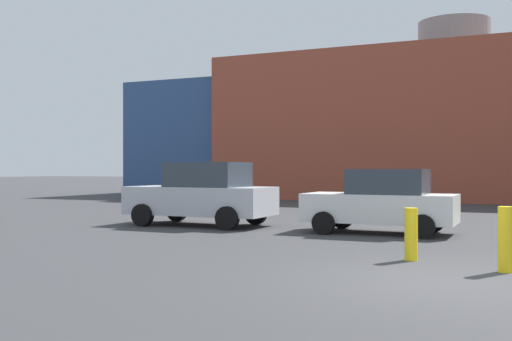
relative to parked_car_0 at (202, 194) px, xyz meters
name	(u,v)px	position (x,y,z in m)	size (l,w,h in m)	color
ground_plane	(444,281)	(7.78, -6.39, -0.94)	(200.00, 200.00, 0.00)	#38383A
building_backdrop	(454,129)	(4.86, 20.64, 3.03)	(38.85, 11.05, 10.12)	#9E4733
parked_car_0	(202,194)	(0.00, 0.00, 0.00)	(4.36, 2.14, 1.89)	silver
parked_car_1	(382,201)	(5.39, 0.00, -0.10)	(3.90, 1.91, 1.69)	white
bollard_yellow_0	(411,234)	(6.96, -4.48, -0.45)	(0.24, 0.24, 0.97)	yellow
bollard_yellow_1	(505,239)	(8.60, -5.16, -0.40)	(0.24, 0.24, 1.08)	yellow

